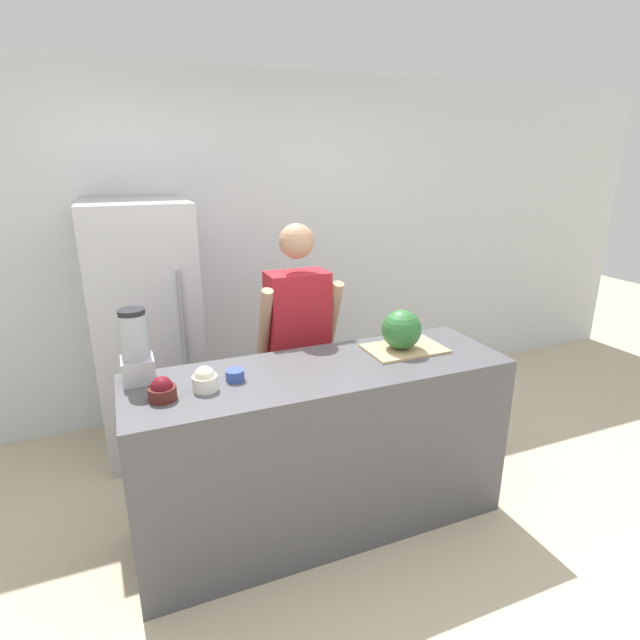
# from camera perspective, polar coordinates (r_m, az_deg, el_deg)

# --- Properties ---
(ground_plane) EXTENTS (14.00, 14.00, 0.00)m
(ground_plane) POSITION_cam_1_polar(r_m,az_deg,el_deg) (2.87, 2.89, -25.54)
(ground_plane) COLOR beige
(wall_back) EXTENTS (8.00, 0.06, 2.60)m
(wall_back) POSITION_cam_1_polar(r_m,az_deg,el_deg) (3.99, -8.89, 8.05)
(wall_back) COLOR silver
(wall_back) RESTS_ON ground_plane
(counter_island) EXTENTS (1.99, 0.63, 0.95)m
(counter_island) POSITION_cam_1_polar(r_m,az_deg,el_deg) (2.80, 0.25, -14.40)
(counter_island) COLOR #4C4C51
(counter_island) RESTS_ON ground_plane
(refrigerator) EXTENTS (0.66, 0.76, 1.72)m
(refrigerator) POSITION_cam_1_polar(r_m,az_deg,el_deg) (3.59, -19.13, -1.09)
(refrigerator) COLOR #B7B7BC
(refrigerator) RESTS_ON ground_plane
(person) EXTENTS (0.51, 0.26, 1.61)m
(person) POSITION_cam_1_polar(r_m,az_deg,el_deg) (3.15, -2.51, -3.25)
(person) COLOR #333338
(person) RESTS_ON ground_plane
(cutting_board) EXTENTS (0.44, 0.29, 0.01)m
(cutting_board) POSITION_cam_1_polar(r_m,az_deg,el_deg) (2.85, 9.62, -3.24)
(cutting_board) COLOR tan
(cutting_board) RESTS_ON counter_island
(watermelon) EXTENTS (0.22, 0.22, 0.22)m
(watermelon) POSITION_cam_1_polar(r_m,az_deg,el_deg) (2.80, 9.30, -1.08)
(watermelon) COLOR #2D6B33
(watermelon) RESTS_ON cutting_board
(bowl_cherries) EXTENTS (0.13, 0.13, 0.11)m
(bowl_cherries) POSITION_cam_1_polar(r_m,az_deg,el_deg) (2.35, -17.59, -7.65)
(bowl_cherries) COLOR #511E19
(bowl_cherries) RESTS_ON counter_island
(bowl_cream) EXTENTS (0.12, 0.12, 0.12)m
(bowl_cream) POSITION_cam_1_polar(r_m,az_deg,el_deg) (2.38, -13.03, -6.66)
(bowl_cream) COLOR white
(bowl_cream) RESTS_ON counter_island
(bowl_small_blue) EXTENTS (0.09, 0.09, 0.05)m
(bowl_small_blue) POSITION_cam_1_polar(r_m,az_deg,el_deg) (2.47, -9.69, -6.23)
(bowl_small_blue) COLOR #334C9E
(bowl_small_blue) RESTS_ON counter_island
(blender) EXTENTS (0.15, 0.15, 0.36)m
(blender) POSITION_cam_1_polar(r_m,az_deg,el_deg) (2.52, -20.33, -3.08)
(blender) COLOR #B7B7BC
(blender) RESTS_ON counter_island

